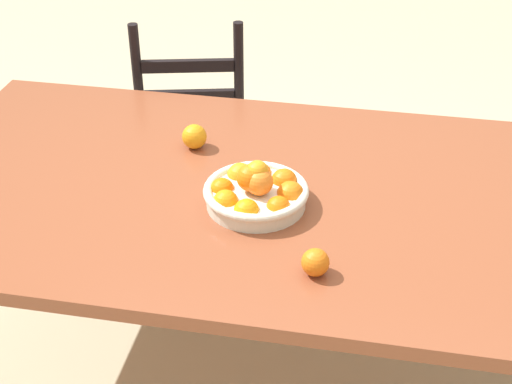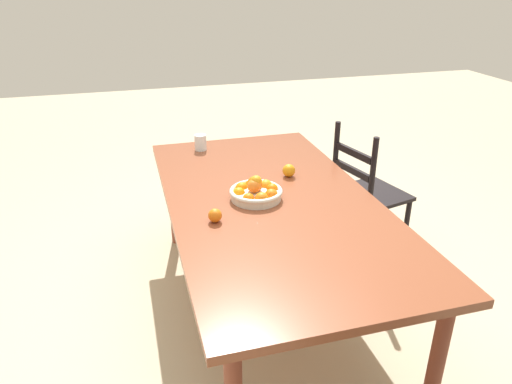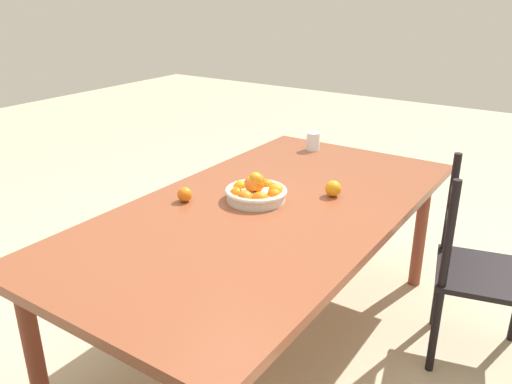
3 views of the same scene
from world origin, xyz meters
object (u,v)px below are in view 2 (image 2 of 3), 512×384
Objects in this scene: orange_loose_0 at (215,215)px; drinking_glass at (200,142)px; orange_loose_1 at (289,171)px; dining_table at (272,210)px; fruit_bowl at (256,192)px; chair_near_window at (366,195)px.

orange_loose_0 is 1.03m from drinking_glass.
orange_loose_0 is 0.68m from orange_loose_1.
fruit_bowl is at bearing -109.51° from dining_table.
orange_loose_0 is (0.62, -1.16, 0.32)m from chair_near_window.
drinking_glass is (-0.83, -0.15, 0.01)m from fruit_bowl.
drinking_glass is (-0.41, -1.05, 0.34)m from chair_near_window.
dining_table is 0.13m from fruit_bowl.
orange_loose_0 is at bearing 104.49° from chair_near_window.
dining_table is 0.39m from orange_loose_0.
dining_table is at bearing -35.20° from orange_loose_1.
orange_loose_0 is 0.64× the size of drinking_glass.
fruit_bowl is 3.77× the size of orange_loose_1.
drinking_glass is at bearing 174.11° from orange_loose_0.
drinking_glass is at bearing -164.94° from dining_table.
chair_near_window is (-0.45, 0.82, -0.23)m from dining_table.
chair_near_window is at bearing 106.46° from orange_loose_1.
dining_table is 27.64× the size of orange_loose_1.
fruit_bowl reaches higher than drinking_glass.
orange_loose_1 is 0.71× the size of drinking_glass.
orange_loose_1 reaches higher than dining_table.
dining_table is 19.70× the size of drinking_glass.
drinking_glass is at bearing 55.49° from chair_near_window.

